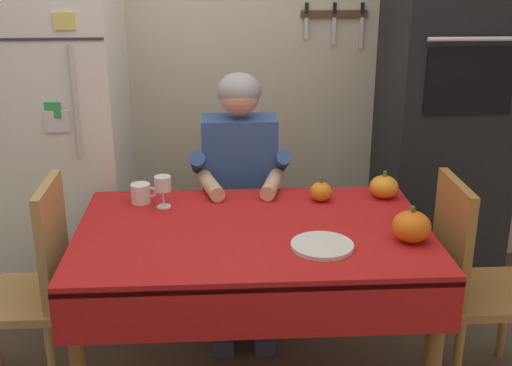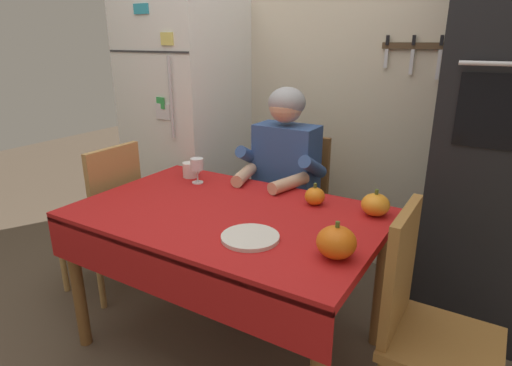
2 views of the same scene
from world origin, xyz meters
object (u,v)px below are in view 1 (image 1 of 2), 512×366
Objects in this scene: refrigerator at (56,135)px; pumpkin_small at (321,191)px; wall_oven at (445,99)px; chair_behind_person at (239,209)px; pumpkin_medium at (384,187)px; dining_table at (254,250)px; wine_glass at (163,185)px; chair_right_side at (472,277)px; chair_left_side at (32,281)px; coffee_mug at (141,193)px; pumpkin_large at (411,226)px; serving_tray at (322,246)px; seated_person at (240,180)px.

refrigerator reaches higher than pumpkin_small.
chair_behind_person is (-1.08, -0.13, -0.54)m from wall_oven.
pumpkin_medium is 1.18× the size of pumpkin_small.
dining_table is 1.51× the size of chair_behind_person.
wine_glass is (-1.42, -0.65, -0.21)m from wall_oven.
chair_right_side is (0.93, -0.80, 0.00)m from chair_behind_person.
dining_table is 0.91m from chair_left_side.
pumpkin_small is (-0.28, -0.02, -0.01)m from pumpkin_medium.
pumpkin_small is (0.34, -0.49, 0.27)m from chair_behind_person.
wall_oven is at bearing 21.25° from coffee_mug.
wine_glass is (-0.34, -0.52, 0.33)m from chair_behind_person.
chair_left_side is 1.53m from pumpkin_large.
chair_left_side is at bearing -156.15° from wall_oven.
chair_behind_person is 7.31× the size of pumpkin_medium.
coffee_mug is 0.48× the size of serving_tray.
dining_table is at bearing 167.41° from pumpkin_large.
refrigerator is at bearing -178.87° from wall_oven.
seated_person is 1.34× the size of chair_left_side.
seated_person reaches higher than pumpkin_large.
pumpkin_medium is at bearing 131.70° from chair_right_side.
refrigerator reaches higher than coffee_mug.
wine_glass is at bearing 144.53° from serving_tray.
refrigerator is at bearing 155.44° from pumpkin_small.
chair_left_side reaches higher than wine_glass.
pumpkin_medium reaches higher than serving_tray.
pumpkin_medium is (-0.45, -0.59, -0.26)m from wall_oven.
wall_oven is at bearing 24.73° from wine_glass.
coffee_mug reaches higher than serving_tray.
wall_oven is at bearing 6.87° from chair_behind_person.
seated_person is 9.79× the size of pumpkin_medium.
pumpkin_large is at bearing -49.86° from seated_person.
seated_person reaches higher than dining_table.
pumpkin_large is at bearing -158.75° from chair_right_side.
refrigerator reaches higher than chair_behind_person.
wall_oven reaches higher than pumpkin_small.
wall_oven is at bearing 53.67° from serving_tray.
chair_left_side is at bearing -158.57° from wine_glass.
coffee_mug is 1.07m from pumpkin_medium.
chair_behind_person is at bearing 46.27° from coffee_mug.
seated_person is 1.34× the size of chair_right_side.
serving_tray is (0.28, -0.96, 0.24)m from chair_behind_person.
chair_behind_person is at bearing -173.13° from wall_oven.
wall_oven is 2.26× the size of chair_left_side.
pumpkin_large is at bearing -33.39° from refrigerator.
wine_glass is at bearing 157.37° from pumpkin_large.
serving_tray reaches higher than dining_table.
chair_left_side reaches higher than coffee_mug.
wall_oven is 14.97× the size of wine_glass.
wine_glass is at bearing -155.27° from wall_oven.
chair_right_side is 0.71m from serving_tray.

